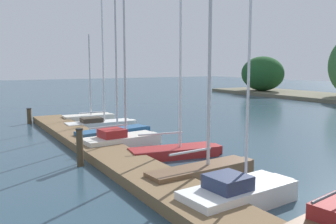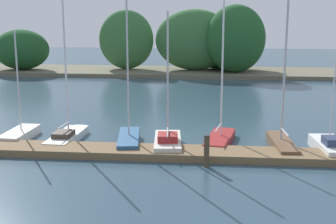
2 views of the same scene
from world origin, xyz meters
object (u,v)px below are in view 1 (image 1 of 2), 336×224
(sailboat_3, at_px, (123,139))
(sailboat_4, at_px, (178,148))
(mooring_piling_0, at_px, (29,116))
(mooring_piling_1, at_px, (80,147))
(sailboat_2, at_px, (116,131))
(sailboat_6, at_px, (241,192))
(sailboat_1, at_px, (101,122))
(sailboat_5, at_px, (206,168))
(sailboat_0, at_px, (90,117))

(sailboat_3, relative_size, sailboat_4, 0.84)
(mooring_piling_0, relative_size, mooring_piling_1, 0.70)
(sailboat_2, height_order, mooring_piling_1, sailboat_2)
(sailboat_3, relative_size, sailboat_6, 1.08)
(sailboat_1, relative_size, sailboat_4, 0.95)
(sailboat_5, bearing_deg, sailboat_6, -105.89)
(sailboat_4, bearing_deg, sailboat_0, 100.86)
(sailboat_2, distance_m, sailboat_6, 9.79)
(sailboat_5, xyz_separation_m, mooring_piling_1, (-3.60, -3.04, 0.32))
(sailboat_2, xyz_separation_m, mooring_piling_1, (3.95, -3.02, 0.34))
(sailboat_0, relative_size, sailboat_4, 0.71)
(sailboat_1, height_order, sailboat_3, sailboat_1)
(sailboat_2, bearing_deg, sailboat_4, -88.15)
(sailboat_1, relative_size, mooring_piling_0, 7.65)
(sailboat_5, relative_size, mooring_piling_0, 7.30)
(sailboat_3, bearing_deg, mooring_piling_0, 99.41)
(sailboat_3, xyz_separation_m, mooring_piling_1, (1.93, -2.53, 0.33))
(sailboat_3, bearing_deg, sailboat_0, 76.71)
(sailboat_2, bearing_deg, mooring_piling_1, -135.51)
(sailboat_6, xyz_separation_m, mooring_piling_0, (-16.95, -2.46, 0.14))
(sailboat_3, bearing_deg, sailboat_6, -95.16)
(sailboat_2, distance_m, sailboat_4, 4.67)
(mooring_piling_0, bearing_deg, sailboat_4, 17.57)
(sailboat_5, bearing_deg, sailboat_0, 83.76)
(sailboat_4, relative_size, sailboat_5, 1.11)
(mooring_piling_0, bearing_deg, sailboat_0, 70.40)
(sailboat_3, distance_m, sailboat_4, 2.89)
(sailboat_0, xyz_separation_m, sailboat_5, (13.47, -0.59, 0.09))
(sailboat_1, xyz_separation_m, sailboat_3, (5.34, -0.95, 0.04))
(sailboat_5, bearing_deg, sailboat_1, 83.94)
(mooring_piling_1, bearing_deg, sailboat_2, 142.63)
(sailboat_0, distance_m, sailboat_6, 15.73)
(sailboat_1, relative_size, sailboat_3, 1.13)
(mooring_piling_0, xyz_separation_m, mooring_piling_1, (11.12, -0.10, 0.21))
(sailboat_6, relative_size, mooring_piling_0, 6.32)
(sailboat_4, distance_m, mooring_piling_0, 12.34)
(sailboat_2, xyz_separation_m, mooring_piling_0, (-7.17, -2.92, 0.13))
(sailboat_2, bearing_deg, sailboat_3, -111.77)
(sailboat_5, bearing_deg, sailboat_2, 86.43)
(sailboat_1, bearing_deg, sailboat_3, -98.15)
(sailboat_3, distance_m, mooring_piling_1, 3.20)
(sailboat_2, height_order, sailboat_5, sailboat_2)
(sailboat_2, relative_size, mooring_piling_0, 8.17)
(sailboat_1, xyz_separation_m, mooring_piling_0, (-3.85, -3.38, 0.16))
(sailboat_0, relative_size, sailboat_6, 0.91)
(sailboat_0, height_order, sailboat_2, sailboat_2)
(sailboat_0, relative_size, sailboat_3, 0.85)
(sailboat_2, bearing_deg, sailboat_1, 73.93)
(sailboat_0, distance_m, sailboat_4, 10.51)
(sailboat_1, distance_m, sailboat_3, 5.42)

